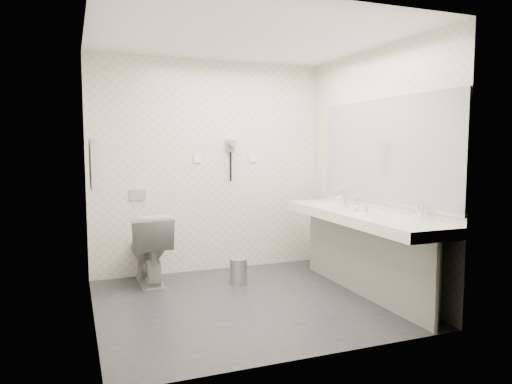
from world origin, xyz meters
name	(u,v)px	position (x,y,z in m)	size (l,w,h in m)	color
floor	(247,302)	(0.00, 0.00, 0.00)	(2.80, 2.80, 0.00)	#2B2C31
ceiling	(247,37)	(0.00, 0.00, 2.50)	(2.80, 2.80, 0.00)	white
wall_back	(210,167)	(0.00, 1.30, 1.25)	(2.80, 2.80, 0.00)	silver
wall_front	(312,183)	(0.00, -1.30, 1.25)	(2.80, 2.80, 0.00)	silver
wall_left	(90,176)	(-1.40, 0.00, 1.25)	(2.60, 2.60, 0.00)	silver
wall_right	(373,170)	(1.40, 0.00, 1.25)	(2.60, 2.60, 0.00)	silver
vanity_counter	(360,217)	(1.12, -0.20, 0.80)	(0.55, 2.20, 0.10)	white
vanity_panel	(361,258)	(1.15, -0.20, 0.38)	(0.03, 2.15, 0.75)	gray
vanity_post_near	(437,287)	(1.18, -1.24, 0.38)	(0.06, 0.06, 0.75)	silver
vanity_post_far	(315,239)	(1.18, 0.84, 0.38)	(0.06, 0.06, 0.75)	silver
mirror	(383,151)	(1.39, -0.20, 1.45)	(0.02, 2.20, 1.05)	#B2BCC6
basin_near	(402,223)	(1.12, -0.85, 0.83)	(0.40, 0.31, 0.05)	white
basin_far	(327,205)	(1.12, 0.45, 0.83)	(0.40, 0.31, 0.05)	white
faucet_near	(421,212)	(1.32, -0.85, 0.92)	(0.04, 0.04, 0.15)	silver
faucet_far	(343,197)	(1.32, 0.45, 0.92)	(0.04, 0.04, 0.15)	silver
soap_bottle_a	(365,206)	(1.19, -0.20, 0.90)	(0.05, 0.05, 0.10)	beige
soap_bottle_b	(357,207)	(1.14, -0.12, 0.89)	(0.06, 0.06, 0.08)	beige
glass_left	(357,203)	(1.29, 0.11, 0.90)	(0.05, 0.05, 0.10)	silver
glass_right	(347,201)	(1.21, 0.18, 0.91)	(0.06, 0.06, 0.12)	silver
toilet	(149,248)	(-0.78, 0.99, 0.39)	(0.44, 0.77, 0.78)	white
flush_plate	(138,195)	(-0.85, 1.29, 0.95)	(0.18, 0.02, 0.12)	#B2B5BA
pedal_bin	(238,272)	(0.12, 0.60, 0.13)	(0.19, 0.19, 0.27)	#B2B5BA
bin_lid	(238,259)	(0.12, 0.60, 0.27)	(0.19, 0.19, 0.01)	#B2B5BA
towel_rail	(92,141)	(-1.35, 0.55, 1.55)	(0.02, 0.02, 0.62)	silver
towel_near	(95,165)	(-1.34, 0.41, 1.33)	(0.07, 0.24, 0.48)	silver
towel_far	(93,164)	(-1.34, 0.69, 1.33)	(0.07, 0.24, 0.48)	silver
dryer_cradle	(230,146)	(0.25, 1.27, 1.50)	(0.10, 0.04, 0.14)	gray
dryer_barrel	(232,143)	(0.25, 1.20, 1.53)	(0.08, 0.08, 0.14)	gray
dryer_cord	(231,167)	(0.25, 1.26, 1.25)	(0.02, 0.02, 0.35)	black
switch_plate_a	(197,159)	(-0.15, 1.29, 1.35)	(0.09, 0.02, 0.09)	white
switch_plate_b	(253,158)	(0.55, 1.29, 1.35)	(0.09, 0.02, 0.09)	white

